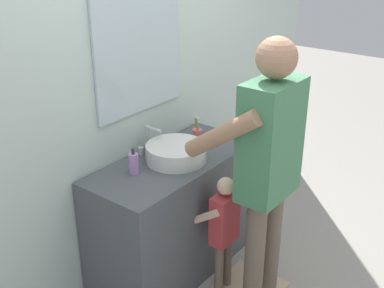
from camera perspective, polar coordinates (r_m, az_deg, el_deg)
name	(u,v)px	position (r m, az deg, el deg)	size (l,w,h in m)	color
ground_plane	(209,282)	(3.48, 2.03, -15.86)	(14.00, 14.00, 0.00)	#9E998E
back_wall	(135,76)	(3.19, -6.74, 7.91)	(4.40, 0.10, 2.70)	silver
vanity_cabinet	(175,215)	(3.38, -2.03, -8.32)	(1.23, 0.54, 0.85)	#4C5156
sink_basin	(176,152)	(3.13, -1.88, -1.00)	(0.39, 0.39, 0.11)	silver
faucet	(149,140)	(3.26, -5.04, 0.46)	(0.18, 0.14, 0.18)	#B7BABF
toothbrush_cup	(197,135)	(3.40, 0.64, 1.07)	(0.07, 0.07, 0.21)	#D86666
soap_bottle	(134,163)	(2.99, -6.83, -2.25)	(0.06, 0.06, 0.16)	#B27FC6
child_toddler	(223,225)	(3.13, 3.69, -9.47)	(0.26, 0.26, 0.85)	#6B5B4C
adult_parent	(267,157)	(2.81, 8.75, -1.48)	(0.53, 0.56, 1.72)	#6B5B4C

